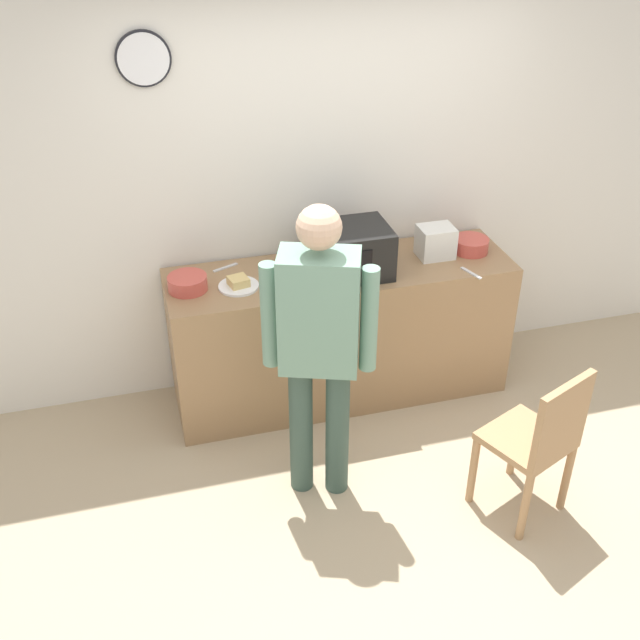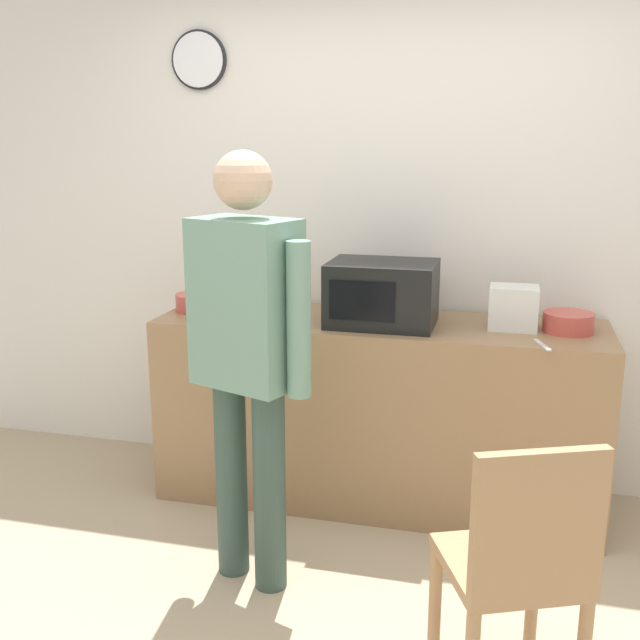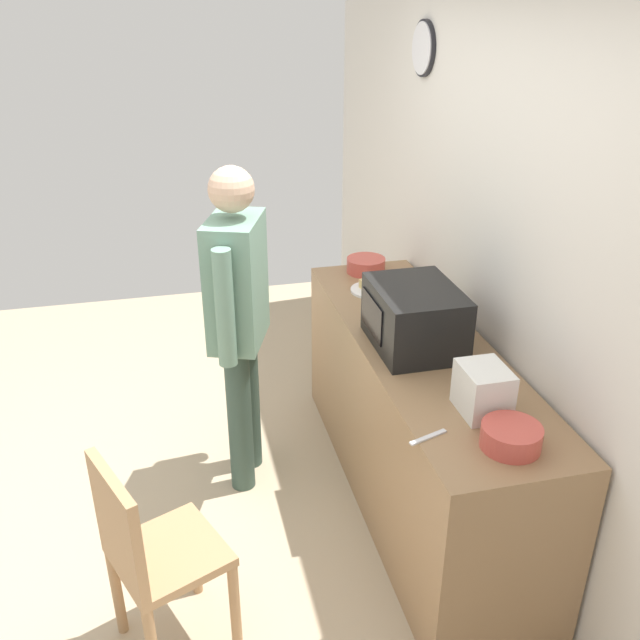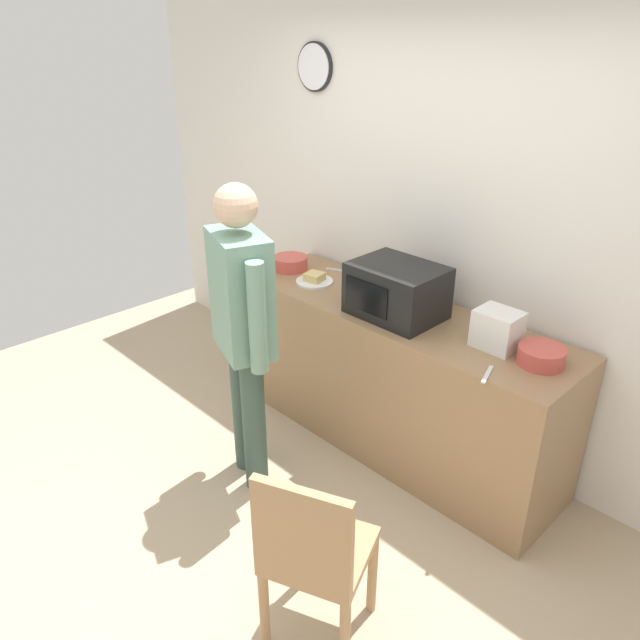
% 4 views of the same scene
% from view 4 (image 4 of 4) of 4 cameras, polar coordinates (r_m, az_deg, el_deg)
% --- Properties ---
extents(ground_plane, '(6.00, 6.00, 0.00)m').
position_cam_4_polar(ground_plane, '(3.40, -7.71, -19.72)').
color(ground_plane, tan).
extents(back_wall, '(5.40, 0.13, 2.60)m').
position_cam_4_polar(back_wall, '(3.71, 11.18, 8.02)').
color(back_wall, silver).
rests_on(back_wall, ground_plane).
extents(kitchen_counter, '(2.16, 0.62, 0.93)m').
position_cam_4_polar(kitchen_counter, '(3.76, 7.02, -5.51)').
color(kitchen_counter, '#93704C').
rests_on(kitchen_counter, ground_plane).
extents(microwave, '(0.50, 0.39, 0.30)m').
position_cam_4_polar(microwave, '(3.43, 7.24, 2.77)').
color(microwave, black).
rests_on(microwave, kitchen_counter).
extents(sandwich_plate, '(0.24, 0.24, 0.07)m').
position_cam_4_polar(sandwich_plate, '(3.90, -0.52, 3.83)').
color(sandwich_plate, white).
rests_on(sandwich_plate, kitchen_counter).
extents(salad_bowl, '(0.23, 0.23, 0.09)m').
position_cam_4_polar(salad_bowl, '(3.14, 20.11, -3.17)').
color(salad_bowl, '#C64C42').
rests_on(salad_bowl, kitchen_counter).
extents(cereal_bowl, '(0.23, 0.23, 0.09)m').
position_cam_4_polar(cereal_bowl, '(4.12, -2.82, 5.41)').
color(cereal_bowl, '#C64C42').
rests_on(cereal_bowl, kitchen_counter).
extents(toaster, '(0.22, 0.18, 0.20)m').
position_cam_4_polar(toaster, '(3.21, 16.38, -0.85)').
color(toaster, silver).
rests_on(toaster, kitchen_counter).
extents(fork_utensil, '(0.16, 0.08, 0.01)m').
position_cam_4_polar(fork_utensil, '(4.10, 1.74, 4.71)').
color(fork_utensil, silver).
rests_on(fork_utensil, kitchen_counter).
extents(spoon_utensil, '(0.07, 0.17, 0.01)m').
position_cam_4_polar(spoon_utensil, '(2.98, 15.49, -4.96)').
color(spoon_utensil, silver).
rests_on(spoon_utensil, kitchen_counter).
extents(person_standing, '(0.56, 0.36, 1.75)m').
position_cam_4_polar(person_standing, '(3.20, -7.29, -0.03)').
color(person_standing, '#354C42').
rests_on(person_standing, ground_plane).
extents(wooden_chair, '(0.53, 0.53, 0.94)m').
position_cam_4_polar(wooden_chair, '(2.58, -0.66, -21.19)').
color(wooden_chair, '#A87F56').
rests_on(wooden_chair, ground_plane).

